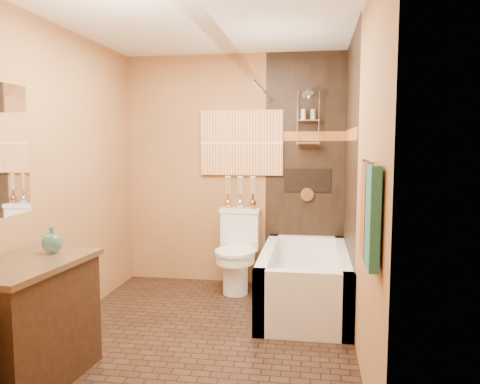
% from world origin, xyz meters
% --- Properties ---
extents(floor, '(3.00, 3.00, 0.00)m').
position_xyz_m(floor, '(0.00, 0.00, 0.00)').
color(floor, black).
rests_on(floor, ground).
extents(wall_left, '(0.02, 3.00, 2.50)m').
position_xyz_m(wall_left, '(-1.20, 0.00, 1.25)').
color(wall_left, '#AD7643').
rests_on(wall_left, floor).
extents(wall_right, '(0.02, 3.00, 2.50)m').
position_xyz_m(wall_right, '(1.20, 0.00, 1.25)').
color(wall_right, '#AD7643').
rests_on(wall_right, floor).
extents(wall_back, '(2.40, 0.02, 2.50)m').
position_xyz_m(wall_back, '(0.00, 1.50, 1.25)').
color(wall_back, '#AD7643').
rests_on(wall_back, floor).
extents(wall_front, '(2.40, 0.02, 2.50)m').
position_xyz_m(wall_front, '(0.00, -1.50, 1.25)').
color(wall_front, '#AD7643').
rests_on(wall_front, floor).
extents(ceiling, '(3.00, 3.00, 0.00)m').
position_xyz_m(ceiling, '(0.00, 0.00, 2.50)').
color(ceiling, silver).
rests_on(ceiling, wall_back).
extents(alcove_tile_back, '(0.85, 0.01, 2.50)m').
position_xyz_m(alcove_tile_back, '(0.78, 1.49, 1.25)').
color(alcove_tile_back, black).
rests_on(alcove_tile_back, wall_back).
extents(alcove_tile_right, '(0.01, 1.50, 2.50)m').
position_xyz_m(alcove_tile_right, '(1.19, 0.75, 1.25)').
color(alcove_tile_right, black).
rests_on(alcove_tile_right, wall_right).
extents(mosaic_band_back, '(0.85, 0.01, 0.10)m').
position_xyz_m(mosaic_band_back, '(0.78, 1.48, 1.62)').
color(mosaic_band_back, '#9B461C').
rests_on(mosaic_band_back, alcove_tile_back).
extents(mosaic_band_right, '(0.01, 1.50, 0.10)m').
position_xyz_m(mosaic_band_right, '(1.18, 0.75, 1.62)').
color(mosaic_band_right, '#9B461C').
rests_on(mosaic_band_right, alcove_tile_right).
extents(alcove_niche, '(0.50, 0.01, 0.25)m').
position_xyz_m(alcove_niche, '(0.80, 1.48, 1.15)').
color(alcove_niche, black).
rests_on(alcove_niche, alcove_tile_back).
extents(shower_fixtures, '(0.24, 0.33, 1.16)m').
position_xyz_m(shower_fixtures, '(0.80, 1.38, 1.67)').
color(shower_fixtures, silver).
rests_on(shower_fixtures, floor).
extents(curtain_rod, '(0.03, 1.55, 0.03)m').
position_xyz_m(curtain_rod, '(0.40, 0.75, 2.02)').
color(curtain_rod, silver).
rests_on(curtain_rod, wall_back).
extents(towel_bar, '(0.02, 0.55, 0.02)m').
position_xyz_m(towel_bar, '(1.15, -1.05, 1.45)').
color(towel_bar, silver).
rests_on(towel_bar, wall_right).
extents(towel_teal, '(0.05, 0.22, 0.52)m').
position_xyz_m(towel_teal, '(1.16, -1.18, 1.18)').
color(towel_teal, '#1F6A66').
rests_on(towel_teal, towel_bar).
extents(towel_rust, '(0.05, 0.22, 0.52)m').
position_xyz_m(towel_rust, '(1.16, -0.92, 1.18)').
color(towel_rust, brown).
rests_on(towel_rust, towel_bar).
extents(sunset_painting, '(0.90, 0.04, 0.70)m').
position_xyz_m(sunset_painting, '(0.09, 1.48, 1.55)').
color(sunset_painting, '#C45E2E').
rests_on(sunset_painting, wall_back).
extents(bathtub, '(0.80, 1.50, 0.55)m').
position_xyz_m(bathtub, '(0.80, 0.75, 0.22)').
color(bathtub, white).
rests_on(bathtub, floor).
extents(toilet, '(0.43, 0.63, 0.84)m').
position_xyz_m(toilet, '(0.09, 1.20, 0.43)').
color(toilet, white).
rests_on(toilet, floor).
extents(vanity, '(0.64, 0.96, 0.81)m').
position_xyz_m(vanity, '(-0.92, -0.92, 0.40)').
color(vanity, black).
rests_on(vanity, floor).
extents(teal_bottle, '(0.17, 0.17, 0.22)m').
position_xyz_m(teal_bottle, '(-0.87, -0.68, 0.89)').
color(teal_bottle, '#246C6D').
rests_on(teal_bottle, vanity).
extents(bud_vases, '(0.34, 0.07, 0.34)m').
position_xyz_m(bud_vases, '(0.09, 1.39, 1.03)').
color(bud_vases, gold).
rests_on(bud_vases, toilet).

